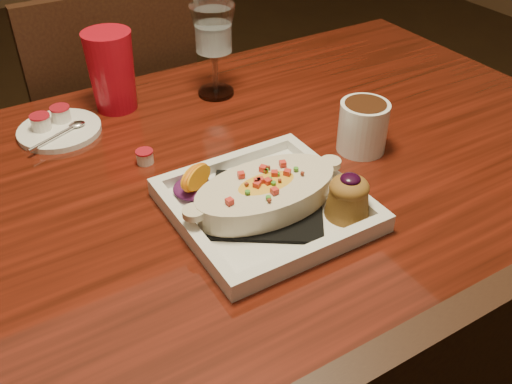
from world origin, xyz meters
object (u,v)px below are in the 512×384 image
table (223,223)px  chair_far (114,137)px  plate (272,198)px  red_tumbler (112,71)px  coffee_mug (364,124)px  saucer (57,128)px  goblet (213,34)px

table → chair_far: chair_far is taller
table → plate: size_ratio=5.39×
chair_far → red_tumbler: (-0.06, -0.30, 0.32)m
coffee_mug → saucer: size_ratio=0.77×
goblet → table: bearing=-116.5°
plate → red_tumbler: bearing=100.7°
table → red_tumbler: 0.38m
coffee_mug → red_tumbler: size_ratio=0.75×
plate → saucer: bearing=117.7°
table → plate: bearing=-78.8°
goblet → red_tumbler: size_ratio=1.19×
table → chair_far: (-0.00, 0.63, -0.15)m
chair_far → coffee_mug: 0.78m
goblet → red_tumbler: 0.21m
saucer → chair_far: bearing=60.0°
saucer → red_tumbler: bearing=16.3°
plate → goblet: (0.12, 0.40, 0.10)m
table → red_tumbler: bearing=100.4°
chair_far → saucer: (-0.19, -0.34, 0.25)m
table → goblet: (0.14, 0.28, 0.23)m
plate → saucer: 0.47m
plate → coffee_mug: coffee_mug is taller
table → goblet: bearing=63.5°
chair_far → plate: chair_far is taller
goblet → coffee_mug: bearing=-69.2°
table → coffee_mug: (0.27, -0.05, 0.15)m
saucer → red_tumbler: (0.13, 0.04, 0.07)m
plate → goblet: goblet is taller
goblet → red_tumbler: (-0.20, 0.05, -0.05)m
coffee_mug → red_tumbler: bearing=106.6°
coffee_mug → red_tumbler: red_tumbler is taller
chair_far → coffee_mug: size_ratio=7.79×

